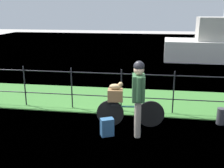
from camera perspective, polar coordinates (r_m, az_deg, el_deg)
name	(u,v)px	position (r m, az deg, el deg)	size (l,w,h in m)	color
ground_plane	(78,142)	(5.86, -7.27, -12.17)	(60.00, 60.00, 0.00)	#9E9993
grass_strip	(102,99)	(8.39, -2.07, -3.19)	(27.00, 2.40, 0.03)	#38702D
harbor_water	(127,56)	(16.28, 3.25, 6.01)	(30.00, 30.00, 0.00)	#426684
iron_fence	(96,87)	(7.36, -3.39, -0.57)	(18.04, 0.04, 1.17)	black
bicycle_main	(130,113)	(6.43, 3.75, -6.12)	(1.60, 0.24, 0.65)	black
wooden_crate	(115,95)	(6.28, 0.70, -2.34)	(0.35, 0.28, 0.28)	brown
terrier_dog	(116,86)	(6.22, 0.94, -0.46)	(0.32, 0.17, 0.18)	tan
cyclist_person	(138,92)	(5.79, 5.58, -1.72)	(0.30, 0.54, 1.68)	gray
backpack_on_paving	(107,127)	(6.03, -1.04, -9.11)	(0.28, 0.18, 0.40)	#28517A
mooring_bollard	(221,116)	(7.10, 22.05, -6.34)	(0.20, 0.20, 0.41)	#38383D
moored_boat_near	(221,45)	(15.68, 22.12, 7.62)	(6.04, 2.56, 3.90)	silver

